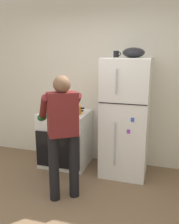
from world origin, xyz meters
name	(u,v)px	position (x,y,z in m)	size (l,w,h in m)	color
kitchen_wall_back	(103,83)	(0.00, 1.95, 1.35)	(6.00, 0.10, 2.70)	silver
refrigerator	(126,118)	(0.45, 1.57, 0.89)	(0.68, 0.72, 1.78)	white
stove_range	(65,139)	(-0.54, 1.56, 0.45)	(0.76, 0.67, 0.91)	white
person_cook	(62,127)	(-0.20, 0.66, 0.96)	(0.69, 0.75, 1.60)	black
red_pot	(73,110)	(-0.38, 1.52, 0.96)	(0.37, 0.27, 0.11)	orange
coffee_mug	(116,54)	(0.27, 1.62, 1.82)	(0.11, 0.08, 0.10)	black
pepper_mill	(53,104)	(-0.84, 1.77, 0.98)	(0.05, 0.05, 0.15)	brown
mixing_bowl	(134,53)	(0.53, 1.57, 1.85)	(0.31, 0.31, 0.14)	black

